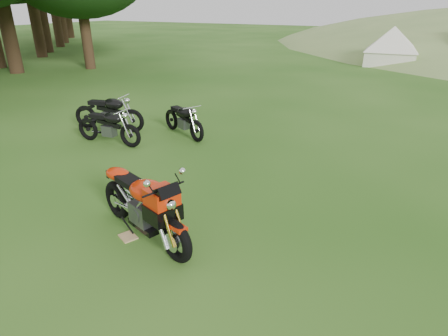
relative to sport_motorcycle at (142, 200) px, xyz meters
The scene contains 8 objects.
ground 1.23m from the sport_motorcycle, 53.71° to the left, with size 120.00×120.00×0.00m, color #1E4A10.
treeline 25.04m from the sport_motorcycle, 140.75° to the left, with size 28.00×32.00×14.00m, color black, non-canonical shape.
sport_motorcycle is the anchor object (origin of this frame).
plywood_board 0.71m from the sport_motorcycle, 145.65° to the right, with size 0.28×0.23×0.02m, color tan.
vintage_moto_a 4.98m from the sport_motorcycle, 116.32° to the left, with size 1.86×0.43×0.98m, color black, non-canonical shape.
vintage_moto_b 5.83m from the sport_motorcycle, 138.63° to the left, with size 2.12×0.49×1.12m, color black, non-canonical shape.
vintage_moto_c 4.65m from the sport_motorcycle, 140.11° to the left, with size 1.92×0.45×1.01m, color black, non-canonical shape.
tent_left 21.10m from the sport_motorcycle, 85.99° to the left, with size 2.73×2.73×2.37m, color white, non-canonical shape.
Camera 1 is at (2.84, -4.70, 3.41)m, focal length 30.00 mm.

